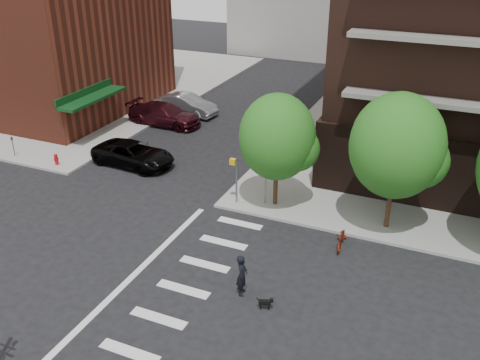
# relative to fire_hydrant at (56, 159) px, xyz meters

# --- Properties ---
(ground) EXTENTS (120.00, 120.00, 0.00)m
(ground) POSITION_rel_fire_hydrant_xyz_m (10.50, -7.80, -0.55)
(ground) COLOR black
(ground) RESTS_ON ground
(sidewalk_nw) EXTENTS (31.00, 33.00, 0.15)m
(sidewalk_nw) POSITION_rel_fire_hydrant_xyz_m (-14.00, 15.70, -0.48)
(sidewalk_nw) COLOR gray
(sidewalk_nw) RESTS_ON ground
(crosswalk) EXTENTS (3.85, 13.00, 0.01)m
(crosswalk) POSITION_rel_fire_hydrant_xyz_m (12.71, -7.80, -0.55)
(crosswalk) COLOR silver
(crosswalk) RESTS_ON ground
(tree_a) EXTENTS (4.00, 4.00, 5.90)m
(tree_a) POSITION_rel_fire_hydrant_xyz_m (14.50, 0.70, 3.49)
(tree_a) COLOR #301E11
(tree_a) RESTS_ON sidewalk_ne
(tree_b) EXTENTS (4.50, 4.50, 6.65)m
(tree_b) POSITION_rel_fire_hydrant_xyz_m (20.50, 0.70, 3.99)
(tree_b) COLOR #301E11
(tree_b) RESTS_ON sidewalk_ne
(pedestrian_signal) EXTENTS (2.18, 0.67, 2.60)m
(pedestrian_signal) POSITION_rel_fire_hydrant_xyz_m (12.82, 0.12, 1.30)
(pedestrian_signal) COLOR slate
(pedestrian_signal) RESTS_ON sidewalk_ne
(fire_hydrant) EXTENTS (0.24, 0.24, 0.73)m
(fire_hydrant) POSITION_rel_fire_hydrant_xyz_m (0.00, 0.00, 0.00)
(fire_hydrant) COLOR #A50C0C
(fire_hydrant) RESTS_ON sidewalk_nw
(parking_meter) EXTENTS (0.10, 0.08, 1.32)m
(parking_meter) POSITION_rel_fire_hydrant_xyz_m (-3.50, -0.00, 0.41)
(parking_meter) COLOR black
(parking_meter) RESTS_ON sidewalk_nw
(parked_car_black) EXTENTS (2.87, 5.57, 1.50)m
(parked_car_black) POSITION_rel_fire_hydrant_xyz_m (4.34, 2.19, 0.20)
(parked_car_black) COLOR black
(parked_car_black) RESTS_ON ground
(parked_car_maroon) EXTENTS (2.38, 5.75, 1.66)m
(parked_car_maroon) POSITION_rel_fire_hydrant_xyz_m (2.30, 9.42, 0.28)
(parked_car_maroon) COLOR #380E17
(parked_car_maroon) RESTS_ON ground
(parked_car_silver) EXTENTS (2.24, 5.17, 1.65)m
(parked_car_silver) POSITION_rel_fire_hydrant_xyz_m (2.68, 12.24, 0.27)
(parked_car_silver) COLOR #AEB0B5
(parked_car_silver) RESTS_ON ground
(scooter) EXTENTS (0.77, 1.84, 0.94)m
(scooter) POSITION_rel_fire_hydrant_xyz_m (18.83, -1.90, -0.08)
(scooter) COLOR maroon
(scooter) RESTS_ON ground
(dog_walker) EXTENTS (0.76, 0.58, 1.86)m
(dog_walker) POSITION_rel_fire_hydrant_xyz_m (15.89, -7.04, 0.38)
(dog_walker) COLOR black
(dog_walker) RESTS_ON ground
(dog) EXTENTS (0.61, 0.33, 0.51)m
(dog) POSITION_rel_fire_hydrant_xyz_m (17.16, -7.57, -0.23)
(dog) COLOR black
(dog) RESTS_ON ground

